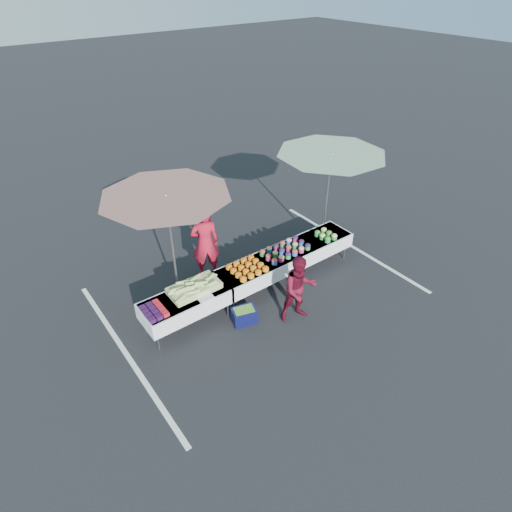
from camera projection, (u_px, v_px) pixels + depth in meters
ground at (256, 291)px, 9.97m from camera, size 80.00×80.00×0.00m
stripe_left at (126, 354)px, 8.40m from camera, size 0.10×5.00×0.00m
stripe_right at (351, 245)px, 11.55m from camera, size 0.10×5.00×0.00m
table_left at (186, 303)px, 8.75m from camera, size 1.86×0.81×0.75m
table_center at (256, 271)px, 9.64m from camera, size 1.86×0.81×0.75m
table_right at (314, 245)px, 10.52m from camera, size 1.86×0.81×0.75m
berry_punnets at (154, 311)px, 8.25m from camera, size 0.40×0.54×0.08m
corn_pile at (194, 287)px, 8.76m from camera, size 1.16×0.57×0.26m
plastic_bags at (205, 298)px, 8.60m from camera, size 0.30×0.25×0.05m
carrot_bowls at (247, 268)px, 9.39m from camera, size 0.75×0.69×0.11m
potato_cups at (285, 249)px, 9.92m from camera, size 1.14×0.58×0.16m
bean_baskets at (326, 235)px, 10.45m from camera, size 0.36×0.50×0.15m
vendor at (205, 243)px, 9.98m from camera, size 0.78×0.65×1.84m
customer at (299, 289)px, 8.82m from camera, size 0.89×0.78×1.55m
umbrella_left at (167, 205)px, 8.34m from camera, size 2.73×2.73×2.67m
umbrella_right at (331, 162)px, 10.07m from camera, size 3.29×3.29×2.67m
storage_bin at (244, 315)px, 9.05m from camera, size 0.59×0.50×0.33m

